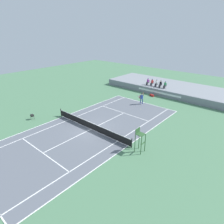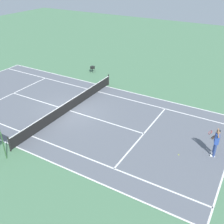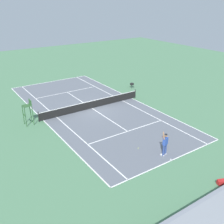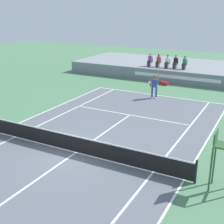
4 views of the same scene
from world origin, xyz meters
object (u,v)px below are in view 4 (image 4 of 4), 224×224
Objects in this scene: spectator_seated_0 at (150,60)px; spectator_seated_3 at (175,62)px; umpire_chair at (222,154)px; tennis_player at (154,86)px; spectator_seated_1 at (158,61)px; spectator_seated_2 at (167,62)px; spectator_seated_4 at (184,63)px; equipment_bag at (164,83)px; tennis_ball at (159,106)px.

spectator_seated_0 is 2.66m from spectator_seated_3.
tennis_player is at bearing 122.00° from umpire_chair.
spectator_seated_3 is at bearing 0.00° from spectator_seated_1.
umpire_chair is (8.18, -17.90, -0.25)m from spectator_seated_2.
spectator_seated_0 is 7.62m from tennis_player.
spectator_seated_1 is 0.92m from spectator_seated_2.
tennis_player is at bearing -79.31° from spectator_seated_2.
spectator_seated_2 is 19.68m from umpire_chair.
umpire_chair is (6.87, -11.00, 0.56)m from tennis_player.
spectator_seated_2 is at bearing 114.54° from umpire_chair.
spectator_seated_4 is 1.33× the size of equipment_bag.
spectator_seated_3 is (1.76, 0.00, 0.00)m from spectator_seated_1.
spectator_seated_3 is at bearing 82.28° from equipment_bag.
spectator_seated_4 is at bearing 94.24° from tennis_ball.
spectator_seated_2 is at bearing 0.00° from spectator_seated_1.
tennis_player is at bearing -93.53° from spectator_seated_4.
equipment_bag is at bearing 99.50° from tennis_player.
spectator_seated_3 is 2.80m from equipment_bag.
spectator_seated_1 is 0.61× the size of tennis_player.
spectator_seated_0 is 1.00× the size of spectator_seated_1.
spectator_seated_4 is at bearing 61.86° from equipment_bag.
equipment_bag is at bearing -43.74° from spectator_seated_0.
tennis_player reaches higher than tennis_ball.
spectator_seated_1 is 1.00× the size of spectator_seated_4.
spectator_seated_1 is 1.00× the size of spectator_seated_3.
spectator_seated_1 is at bearing 122.78° from equipment_bag.
spectator_seated_3 is at bearing 112.31° from umpire_chair.
equipment_bag is (-0.78, 4.65, -0.83)m from tennis_player.
spectator_seated_0 reaches higher than equipment_bag.
tennis_ball is at bearing -74.76° from spectator_seated_2.
equipment_bag is at bearing 116.05° from umpire_chair.
tennis_ball is at bearing -59.38° from tennis_player.
spectator_seated_3 and spectator_seated_4 have the same top height.
tennis_player is (2.23, -6.90, -0.81)m from spectator_seated_1.
spectator_seated_3 is 9.03m from tennis_ball.
spectator_seated_4 is (2.65, 0.00, 0.00)m from spectator_seated_1.
spectator_seated_2 is at bearing 180.00° from spectator_seated_3.
spectator_seated_1 reaches higher than equipment_bag.
spectator_seated_1 is at bearing 107.89° from tennis_player.
spectator_seated_3 is at bearing 0.00° from spectator_seated_0.
spectator_seated_1 is 2.65m from spectator_seated_4.
spectator_seated_3 reaches higher than umpire_chair.
spectator_seated_2 is 7.07m from tennis_player.
spectator_seated_0 is 1.00× the size of spectator_seated_3.
umpire_chair reaches higher than tennis_ball.
spectator_seated_4 reaches higher than equipment_bag.
spectator_seated_2 is 9.20m from tennis_ball.
tennis_ball is (3.30, -8.72, -1.77)m from spectator_seated_1.
spectator_seated_2 and spectator_seated_4 have the same top height.
spectator_seated_1 is at bearing 116.94° from umpire_chair.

